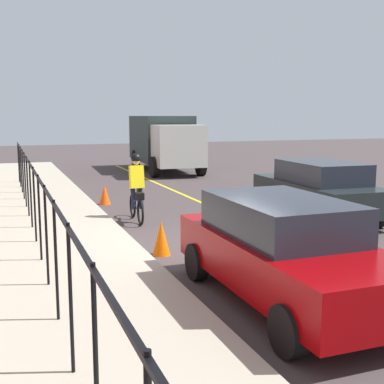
% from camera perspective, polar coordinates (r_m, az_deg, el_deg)
% --- Properties ---
extents(ground_plane, '(80.00, 80.00, 0.00)m').
position_cam_1_polar(ground_plane, '(11.21, 3.00, -5.85)').
color(ground_plane, '#3F3636').
extents(lane_line_centre, '(36.00, 0.12, 0.01)m').
position_cam_1_polar(lane_line_centre, '(11.93, 10.09, -5.07)').
color(lane_line_centre, yellow).
rests_on(lane_line_centre, ground).
extents(sidewalk, '(40.00, 3.20, 0.15)m').
position_cam_1_polar(sidewalk, '(10.35, -14.64, -6.93)').
color(sidewalk, '#A39C89').
rests_on(sidewalk, ground).
extents(iron_fence, '(20.66, 0.04, 1.60)m').
position_cam_1_polar(iron_fence, '(11.05, -17.50, 0.41)').
color(iron_fence, black).
rests_on(iron_fence, sidewalk).
extents(cyclist_lead, '(1.71, 0.38, 1.83)m').
position_cam_1_polar(cyclist_lead, '(13.36, -6.30, 0.46)').
color(cyclist_lead, black).
rests_on(cyclist_lead, ground).
extents(patrol_sedan, '(4.48, 2.10, 1.58)m').
position_cam_1_polar(patrol_sedan, '(14.17, 14.12, 0.37)').
color(patrol_sedan, black).
rests_on(patrol_sedan, ground).
extents(parked_sedan_rear, '(4.41, 1.93, 1.58)m').
position_cam_1_polar(parked_sedan_rear, '(7.70, 10.41, -6.42)').
color(parked_sedan_rear, '#850307').
rests_on(parked_sedan_rear, ground).
extents(box_truck_background, '(6.83, 2.82, 2.78)m').
position_cam_1_polar(box_truck_background, '(25.61, -3.17, 5.86)').
color(box_truck_background, '#25302E').
rests_on(box_truck_background, ground).
extents(traffic_cone_near, '(0.36, 0.36, 0.63)m').
position_cam_1_polar(traffic_cone_near, '(16.22, -9.87, -0.30)').
color(traffic_cone_near, '#FC4E0C').
rests_on(traffic_cone_near, ground).
extents(traffic_cone_far, '(0.36, 0.36, 0.70)m').
position_cam_1_polar(traffic_cone_far, '(10.23, -3.51, -5.25)').
color(traffic_cone_far, '#FE6306').
rests_on(traffic_cone_far, ground).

